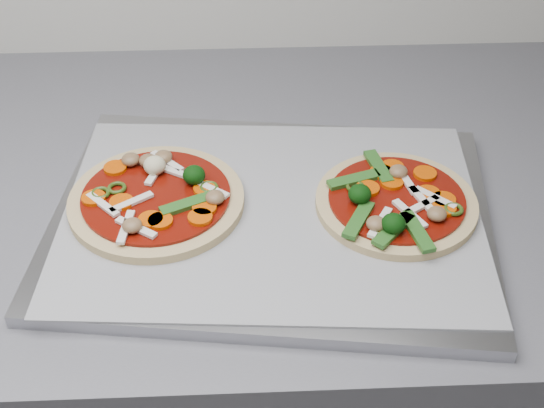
{
  "coord_description": "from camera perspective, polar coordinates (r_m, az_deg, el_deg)",
  "views": [
    {
      "loc": [
        0.25,
        0.61,
        1.42
      ],
      "look_at": [
        0.28,
        1.21,
        0.93
      ],
      "focal_mm": 50.0,
      "sensor_mm": 36.0,
      "label": 1
    }
  ],
  "objects": [
    {
      "name": "baking_tray",
      "position": [
        0.79,
        -0.02,
        -1.0
      ],
      "size": [
        0.49,
        0.39,
        0.01
      ],
      "primitive_type": "cube",
      "rotation": [
        0.0,
        0.0,
        -0.13
      ],
      "color": "#9A9AA0",
      "rests_on": "countertop"
    },
    {
      "name": "parchment",
      "position": [
        0.79,
        -0.02,
        -0.54
      ],
      "size": [
        0.45,
        0.34,
        0.0
      ],
      "primitive_type": "cube",
      "rotation": [
        0.0,
        0.0,
        -0.07
      ],
      "color": "#949499",
      "rests_on": "baking_tray"
    },
    {
      "name": "countertop",
      "position": [
        0.91,
        -18.05,
        0.7
      ],
      "size": [
        3.6,
        0.6,
        0.04
      ],
      "primitive_type": "cube",
      "color": "slate",
      "rests_on": "base_cabinet"
    },
    {
      "name": "pizza_left",
      "position": [
        0.8,
        -8.64,
        0.51
      ],
      "size": [
        0.21,
        0.21,
        0.03
      ],
      "rotation": [
        0.0,
        0.0,
        0.19
      ],
      "color": "tan",
      "rests_on": "parchment"
    },
    {
      "name": "pizza_right",
      "position": [
        0.79,
        9.28,
        0.14
      ],
      "size": [
        0.2,
        0.2,
        0.03
      ],
      "rotation": [
        0.0,
        0.0,
        -0.23
      ],
      "color": "tan",
      "rests_on": "parchment"
    }
  ]
}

